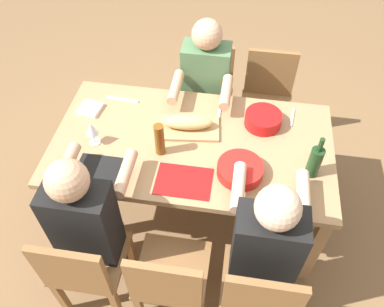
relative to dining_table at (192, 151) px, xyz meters
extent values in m
plane|color=brown|center=(0.00, 0.00, -0.66)|extent=(8.00, 8.00, 0.00)
cube|color=#A87F56|center=(0.00, 0.00, 0.06)|extent=(1.75, 0.95, 0.04)
cube|color=#A87F56|center=(-0.81, -0.41, -0.31)|extent=(0.07, 0.07, 0.70)
cube|color=#A87F56|center=(0.81, -0.41, -0.31)|extent=(0.07, 0.07, 0.70)
cube|color=#A87F56|center=(-0.81, 0.41, -0.31)|extent=(0.07, 0.07, 0.70)
cube|color=#A87F56|center=(0.81, 0.41, -0.31)|extent=(0.07, 0.07, 0.70)
cube|color=olive|center=(0.00, -0.71, -0.22)|extent=(0.40, 0.40, 0.03)
cube|color=olive|center=(0.00, -0.89, -0.01)|extent=(0.38, 0.04, 0.40)
cube|color=olive|center=(-0.17, -0.54, -0.44)|extent=(0.04, 0.04, 0.42)
cube|color=olive|center=(0.17, -0.54, -0.44)|extent=(0.04, 0.04, 0.42)
cube|color=olive|center=(-0.17, -0.88, -0.44)|extent=(0.04, 0.04, 0.42)
cube|color=olive|center=(0.17, -0.88, -0.44)|extent=(0.04, 0.04, 0.42)
cylinder|color=#2D2D38|center=(-0.08, -0.49, -0.43)|extent=(0.11, 0.11, 0.45)
cylinder|color=#2D2D38|center=(0.08, -0.49, -0.43)|extent=(0.11, 0.11, 0.45)
cube|color=#4C724C|center=(0.00, -0.65, 0.07)|extent=(0.34, 0.20, 0.55)
cylinder|color=tan|center=(-0.17, -0.38, 0.19)|extent=(0.07, 0.30, 0.07)
cylinder|color=tan|center=(0.17, -0.38, 0.19)|extent=(0.07, 0.30, 0.07)
sphere|color=tan|center=(0.00, -0.65, 0.44)|extent=(0.21, 0.21, 0.21)
cube|color=olive|center=(-0.48, -0.71, -0.22)|extent=(0.40, 0.40, 0.03)
cube|color=olive|center=(-0.48, -0.89, -0.01)|extent=(0.38, 0.04, 0.40)
cube|color=olive|center=(-0.65, -0.54, -0.44)|extent=(0.04, 0.04, 0.42)
cube|color=olive|center=(-0.31, -0.54, -0.44)|extent=(0.04, 0.04, 0.42)
cube|color=olive|center=(-0.65, -0.88, -0.44)|extent=(0.04, 0.04, 0.42)
cube|color=olive|center=(-0.31, -0.88, -0.44)|extent=(0.04, 0.04, 0.42)
cube|color=olive|center=(0.48, 0.71, -0.22)|extent=(0.40, 0.40, 0.03)
cube|color=olive|center=(0.48, 0.89, -0.01)|extent=(0.38, 0.04, 0.40)
cube|color=olive|center=(0.65, 0.54, -0.44)|extent=(0.04, 0.04, 0.42)
cube|color=olive|center=(0.31, 0.54, -0.44)|extent=(0.04, 0.04, 0.42)
cube|color=olive|center=(0.65, 0.88, -0.44)|extent=(0.04, 0.04, 0.42)
cube|color=olive|center=(0.31, 0.88, -0.44)|extent=(0.04, 0.04, 0.42)
cylinder|color=#2D2D38|center=(0.56, 0.49, -0.43)|extent=(0.11, 0.11, 0.45)
cylinder|color=#2D2D38|center=(0.40, 0.49, -0.43)|extent=(0.11, 0.11, 0.45)
cube|color=black|center=(0.48, 0.65, 0.07)|extent=(0.34, 0.20, 0.55)
cylinder|color=tan|center=(0.65, 0.38, 0.19)|extent=(0.07, 0.30, 0.07)
cylinder|color=tan|center=(0.31, 0.38, 0.19)|extent=(0.07, 0.30, 0.07)
sphere|color=tan|center=(0.48, 0.65, 0.44)|extent=(0.21, 0.21, 0.21)
cube|color=olive|center=(-0.48, 0.71, -0.22)|extent=(0.40, 0.40, 0.03)
cube|color=olive|center=(-0.48, 0.89, -0.01)|extent=(0.38, 0.04, 0.40)
cube|color=olive|center=(-0.31, 0.54, -0.44)|extent=(0.04, 0.04, 0.42)
cube|color=olive|center=(-0.65, 0.54, -0.44)|extent=(0.04, 0.04, 0.42)
cylinder|color=#2D2D38|center=(-0.40, 0.49, -0.43)|extent=(0.11, 0.11, 0.45)
cylinder|color=#2D2D38|center=(-0.56, 0.49, -0.43)|extent=(0.11, 0.11, 0.45)
cube|color=black|center=(-0.48, 0.65, 0.07)|extent=(0.34, 0.20, 0.55)
cylinder|color=beige|center=(-0.31, 0.38, 0.19)|extent=(0.07, 0.30, 0.07)
cylinder|color=beige|center=(-0.65, 0.38, 0.19)|extent=(0.07, 0.30, 0.07)
sphere|color=beige|center=(-0.48, 0.65, 0.44)|extent=(0.21, 0.21, 0.21)
cube|color=olive|center=(0.00, 0.71, -0.22)|extent=(0.40, 0.40, 0.03)
cube|color=olive|center=(0.00, 0.89, -0.01)|extent=(0.38, 0.04, 0.40)
cube|color=olive|center=(0.17, 0.54, -0.44)|extent=(0.04, 0.04, 0.42)
cube|color=olive|center=(-0.17, 0.54, -0.44)|extent=(0.04, 0.04, 0.42)
cylinder|color=red|center=(-0.31, 0.21, 0.12)|extent=(0.27, 0.27, 0.07)
cylinder|color=orange|center=(-0.31, 0.21, 0.14)|extent=(0.24, 0.24, 0.02)
cylinder|color=red|center=(-0.43, -0.22, 0.13)|extent=(0.24, 0.24, 0.09)
cylinder|color=beige|center=(-0.43, -0.22, 0.16)|extent=(0.21, 0.21, 0.03)
cube|color=tan|center=(0.04, -0.10, 0.09)|extent=(0.42, 0.27, 0.02)
ellipsoid|color=tan|center=(0.04, -0.10, 0.15)|extent=(0.33, 0.15, 0.09)
cylinder|color=#193819|center=(-0.72, 0.14, 0.18)|extent=(0.08, 0.08, 0.20)
cylinder|color=#193819|center=(-0.72, 0.14, 0.33)|extent=(0.03, 0.03, 0.09)
cylinder|color=brown|center=(0.18, 0.11, 0.19)|extent=(0.06, 0.06, 0.22)
cylinder|color=silver|center=(0.60, 0.10, 0.09)|extent=(0.07, 0.07, 0.01)
cylinder|color=silver|center=(0.60, 0.10, 0.13)|extent=(0.01, 0.01, 0.07)
cone|color=silver|center=(0.60, 0.10, 0.21)|extent=(0.08, 0.08, 0.08)
cube|color=silver|center=(-0.14, -0.31, 0.09)|extent=(0.02, 0.17, 0.01)
cube|color=silver|center=(-0.62, -0.31, 0.09)|extent=(0.04, 0.17, 0.01)
cube|color=black|center=(0.48, 0.31, 0.09)|extent=(0.32, 0.23, 0.01)
cube|color=maroon|center=(0.00, 0.31, 0.09)|extent=(0.32, 0.23, 0.01)
cube|color=silver|center=(0.54, -0.32, 0.09)|extent=(0.23, 0.04, 0.01)
cube|color=white|center=(0.72, -0.18, 0.10)|extent=(0.16, 0.16, 0.02)
camera|label=1|loc=(-0.25, 1.63, 1.87)|focal=36.51mm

